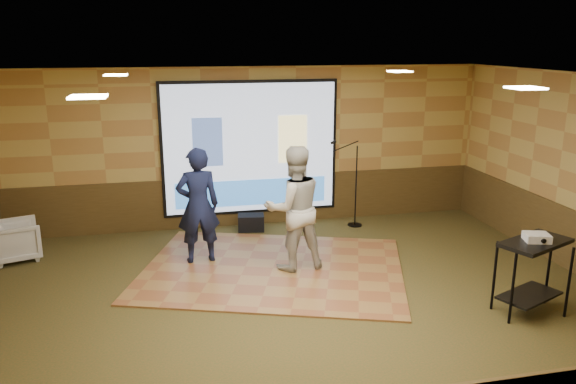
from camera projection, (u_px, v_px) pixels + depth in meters
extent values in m
plane|color=#2B3819|center=(291.00, 302.00, 7.65)|extent=(9.00, 9.00, 0.00)
cube|color=tan|center=(250.00, 148.00, 10.56)|extent=(9.00, 0.04, 3.00)
cube|color=tan|center=(400.00, 327.00, 3.96)|extent=(9.00, 0.04, 3.00)
cube|color=white|center=(291.00, 79.00, 6.87)|extent=(9.00, 7.00, 0.04)
cube|color=#453317|center=(251.00, 200.00, 10.81)|extent=(9.00, 0.04, 0.95)
cube|color=black|center=(251.00, 148.00, 10.51)|extent=(3.32, 0.03, 2.52)
cube|color=silver|center=(251.00, 148.00, 10.48)|extent=(3.20, 0.02, 2.40)
cube|color=#394F7F|center=(208.00, 142.00, 10.26)|extent=(0.55, 0.01, 0.90)
cube|color=#FFEF93|center=(293.00, 139.00, 10.60)|extent=(0.55, 0.01, 0.90)
cube|color=#3474C4|center=(252.00, 192.00, 10.69)|extent=(2.88, 0.01, 0.50)
cube|color=#FAE2BB|center=(116.00, 75.00, 8.11)|extent=(0.32, 0.32, 0.02)
cube|color=#FAE2BB|center=(400.00, 71.00, 9.03)|extent=(0.32, 0.32, 0.02)
cube|color=#FAE2BB|center=(88.00, 97.00, 5.00)|extent=(0.32, 0.32, 0.02)
cube|color=#FAE2BB|center=(526.00, 88.00, 5.92)|extent=(0.32, 0.32, 0.02)
cube|color=olive|center=(273.00, 269.00, 8.75)|extent=(4.74, 4.15, 0.03)
imported|color=#12193A|center=(198.00, 205.00, 8.79)|extent=(0.71, 0.50, 1.85)
imported|color=beige|center=(294.00, 208.00, 8.51)|extent=(1.01, 0.82, 1.93)
cylinder|color=black|center=(513.00, 288.00, 6.96)|extent=(0.04, 0.04, 0.95)
cylinder|color=black|center=(569.00, 283.00, 7.13)|extent=(0.04, 0.04, 0.95)
cylinder|color=black|center=(494.00, 276.00, 7.34)|extent=(0.04, 0.04, 0.95)
cylinder|color=black|center=(548.00, 270.00, 7.51)|extent=(0.04, 0.04, 0.95)
cube|color=black|center=(536.00, 243.00, 7.11)|extent=(0.95, 0.50, 0.05)
cube|color=black|center=(529.00, 295.00, 7.30)|extent=(0.85, 0.45, 0.03)
cube|color=silver|center=(537.00, 237.00, 7.07)|extent=(0.36, 0.32, 0.10)
cylinder|color=black|center=(355.00, 225.00, 10.82)|extent=(0.27, 0.27, 0.02)
cylinder|color=black|center=(356.00, 186.00, 10.62)|extent=(0.02, 0.02, 1.56)
cylinder|color=black|center=(346.00, 146.00, 10.37)|extent=(0.49, 0.02, 0.19)
cylinder|color=black|center=(333.00, 142.00, 10.30)|extent=(0.11, 0.05, 0.08)
imported|color=gray|center=(17.00, 240.00, 9.08)|extent=(0.88, 0.87, 0.65)
cube|color=black|center=(251.00, 223.00, 10.52)|extent=(0.52, 0.38, 0.30)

